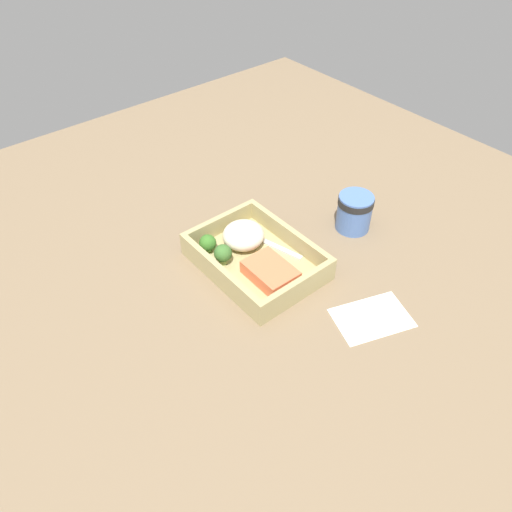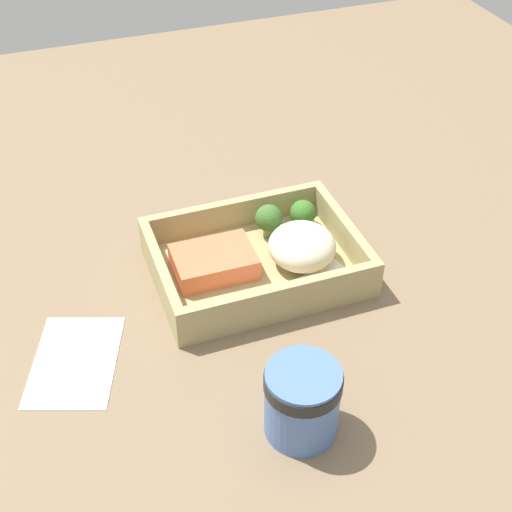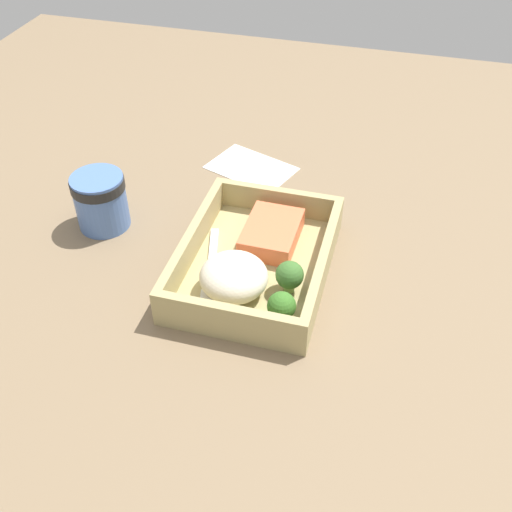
% 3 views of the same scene
% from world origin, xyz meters
% --- Properties ---
extents(ground_plane, '(1.60, 1.60, 0.02)m').
position_xyz_m(ground_plane, '(0.00, 0.00, -0.01)').
color(ground_plane, '#7A644A').
extents(takeout_tray, '(0.26, 0.19, 0.01)m').
position_xyz_m(takeout_tray, '(0.00, 0.00, 0.01)').
color(takeout_tray, tan).
rests_on(takeout_tray, ground_plane).
extents(tray_rim, '(0.26, 0.19, 0.04)m').
position_xyz_m(tray_rim, '(0.00, 0.00, 0.03)').
color(tray_rim, tan).
rests_on(tray_rim, takeout_tray).
extents(salmon_fillet, '(0.10, 0.07, 0.03)m').
position_xyz_m(salmon_fillet, '(-0.05, 0.01, 0.03)').
color(salmon_fillet, '#F16E45').
rests_on(salmon_fillet, takeout_tray).
extents(mashed_potatoes, '(0.09, 0.09, 0.05)m').
position_xyz_m(mashed_potatoes, '(0.06, -0.01, 0.04)').
color(mashed_potatoes, beige).
rests_on(mashed_potatoes, takeout_tray).
extents(broccoli_floret_1, '(0.04, 0.04, 0.05)m').
position_xyz_m(broccoli_floret_1, '(0.04, 0.05, 0.04)').
color(broccoli_floret_1, '#779950').
rests_on(broccoli_floret_1, takeout_tray).
extents(broccoli_floret_2, '(0.04, 0.04, 0.04)m').
position_xyz_m(broccoli_floret_2, '(0.09, 0.06, 0.03)').
color(broccoli_floret_2, '#83A95B').
rests_on(broccoli_floret_2, takeout_tray).
extents(fork, '(0.16, 0.06, 0.00)m').
position_xyz_m(fork, '(0.03, -0.05, 0.01)').
color(fork, silver).
rests_on(fork, takeout_tray).
extents(paper_cup, '(0.08, 0.08, 0.08)m').
position_xyz_m(paper_cup, '(-0.04, -0.24, 0.05)').
color(paper_cup, '#4E72B7').
rests_on(paper_cup, ground_plane).
extents(receipt_slip, '(0.13, 0.16, 0.00)m').
position_xyz_m(receipt_slip, '(-0.24, -0.08, 0.00)').
color(receipt_slip, white).
rests_on(receipt_slip, ground_plane).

